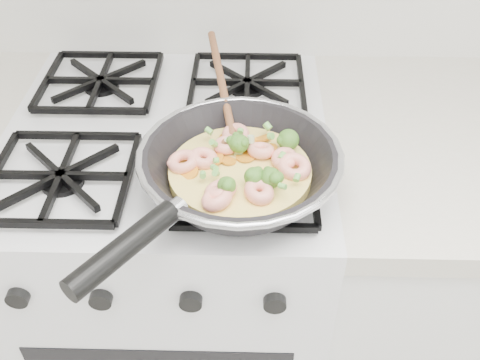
{
  "coord_description": "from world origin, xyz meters",
  "views": [
    {
      "loc": [
        0.16,
        0.88,
        1.5
      ],
      "look_at": [
        0.14,
        1.53,
        0.93
      ],
      "focal_mm": 41.13,
      "sensor_mm": 36.0,
      "label": 1
    }
  ],
  "objects": [
    {
      "name": "stove",
      "position": [
        0.0,
        1.7,
        0.46
      ],
      "size": [
        0.6,
        0.6,
        0.92
      ],
      "color": "white",
      "rests_on": "ground"
    },
    {
      "name": "skillet",
      "position": [
        0.14,
        1.53,
        0.96
      ],
      "size": [
        0.37,
        0.61,
        0.1
      ],
      "rotation": [
        0.0,
        0.0,
        -0.37
      ],
      "color": "black",
      "rests_on": "stove"
    }
  ]
}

